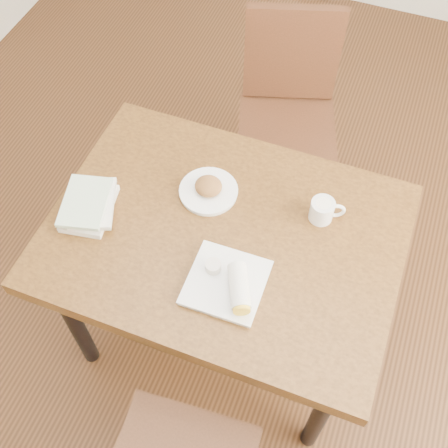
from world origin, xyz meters
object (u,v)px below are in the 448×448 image
(chair_far, at_px, (288,104))
(book_stack, at_px, (89,205))
(table, at_px, (224,246))
(plate_scone, at_px, (209,189))
(coffee_mug, at_px, (323,210))
(plate_burrito, at_px, (230,284))

(chair_far, relative_size, book_stack, 3.78)
(table, bearing_deg, chair_far, 91.59)
(chair_far, distance_m, plate_scone, 0.75)
(coffee_mug, height_order, plate_burrito, coffee_mug)
(table, relative_size, plate_scone, 5.70)
(coffee_mug, bearing_deg, plate_scone, -174.18)
(table, bearing_deg, coffee_mug, 31.48)
(coffee_mug, xyz_separation_m, book_stack, (-0.73, -0.25, -0.01))
(chair_far, bearing_deg, book_stack, -114.83)
(coffee_mug, distance_m, book_stack, 0.77)
(chair_far, bearing_deg, coffee_mug, -65.73)
(table, distance_m, plate_scone, 0.20)
(book_stack, bearing_deg, coffee_mug, 18.65)
(plate_scone, bearing_deg, chair_far, 83.35)
(table, height_order, plate_burrito, plate_burrito)
(table, relative_size, plate_burrito, 4.81)
(book_stack, bearing_deg, table, 9.43)
(plate_scone, bearing_deg, book_stack, -148.88)
(plate_burrito, bearing_deg, chair_far, 96.21)
(table, xyz_separation_m, chair_far, (-0.02, 0.85, -0.12))
(plate_scone, relative_size, coffee_mug, 1.75)
(chair_far, relative_size, coffee_mug, 8.29)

